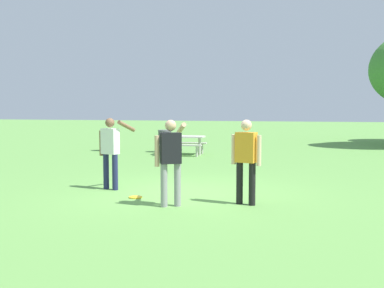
{
  "coord_description": "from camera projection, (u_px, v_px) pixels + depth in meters",
  "views": [
    {
      "loc": [
        2.87,
        -9.32,
        1.84
      ],
      "look_at": [
        -0.13,
        1.1,
        1.0
      ],
      "focal_mm": 42.15,
      "sensor_mm": 36.0,
      "label": 1
    }
  ],
  "objects": [
    {
      "name": "person_catcher",
      "position": [
        246.0,
        156.0,
        8.63
      ],
      "size": [
        0.6,
        0.3,
        1.64
      ],
      "color": "black",
      "rests_on": "ground"
    },
    {
      "name": "frisbee",
      "position": [
        135.0,
        197.0,
        9.37
      ],
      "size": [
        0.28,
        0.28,
        0.03
      ],
      "primitive_type": "cylinder",
      "color": "yellow",
      "rests_on": "ground"
    },
    {
      "name": "trash_can_further_along",
      "position": [
        109.0,
        140.0,
        19.85
      ],
      "size": [
        0.59,
        0.59,
        0.96
      ],
      "color": "#1E663D",
      "rests_on": "ground"
    },
    {
      "name": "person_thrower",
      "position": [
        111.0,
        148.0,
        10.27
      ],
      "size": [
        0.72,
        0.65,
        1.64
      ],
      "color": "#1E234C",
      "rests_on": "ground"
    },
    {
      "name": "picnic_table_near",
      "position": [
        183.0,
        141.0,
        18.13
      ],
      "size": [
        1.81,
        1.55,
        0.77
      ],
      "color": "beige",
      "rests_on": "ground"
    },
    {
      "name": "person_bystander",
      "position": [
        171.0,
        156.0,
        8.47
      ],
      "size": [
        0.54,
        0.83,
        1.64
      ],
      "color": "gray",
      "rests_on": "ground"
    },
    {
      "name": "trash_can_beside_table",
      "position": [
        165.0,
        141.0,
        19.23
      ],
      "size": [
        0.59,
        0.59,
        0.96
      ],
      "color": "#515156",
      "rests_on": "ground"
    },
    {
      "name": "ground_plane",
      "position": [
        184.0,
        193.0,
        9.86
      ],
      "size": [
        120.0,
        120.0,
        0.0
      ],
      "primitive_type": "plane",
      "color": "#609947"
    }
  ]
}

